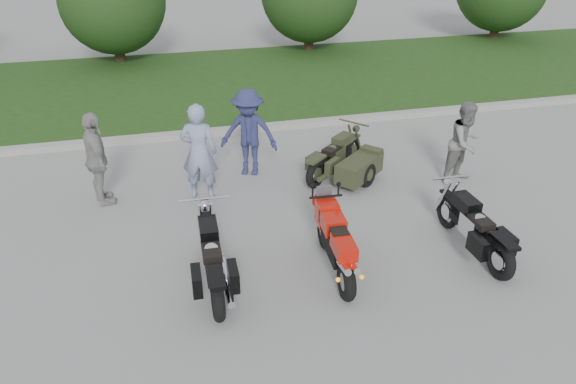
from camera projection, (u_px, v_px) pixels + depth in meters
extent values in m
plane|color=gray|center=(303.00, 265.00, 9.21)|extent=(80.00, 80.00, 0.00)
cube|color=#A19F97|center=(240.00, 130.00, 14.31)|extent=(60.00, 0.30, 0.15)
cube|color=#31581E|center=(217.00, 83.00, 17.86)|extent=(60.00, 8.00, 0.14)
cylinder|color=#3F2B1C|center=(119.00, 48.00, 19.83)|extent=(0.36, 0.36, 1.20)
sphere|color=#1F3714|center=(112.00, 0.00, 19.08)|extent=(3.60, 3.60, 3.60)
cylinder|color=#3F2B1C|center=(309.00, 37.00, 21.35)|extent=(0.36, 0.36, 1.20)
cylinder|color=#3F2B1C|center=(495.00, 26.00, 23.09)|extent=(0.36, 0.36, 1.20)
torus|color=black|center=(346.00, 281.00, 8.32)|extent=(0.23, 0.62, 0.61)
torus|color=black|center=(324.00, 232.00, 9.56)|extent=(0.16, 0.60, 0.59)
cube|color=black|center=(336.00, 244.00, 8.79)|extent=(0.33, 0.90, 0.34)
cube|color=red|center=(333.00, 222.00, 8.86)|extent=(0.37, 0.56, 0.26)
cube|color=red|center=(344.00, 247.00, 8.29)|extent=(0.33, 0.56, 0.22)
cube|color=black|center=(339.00, 232.00, 8.53)|extent=(0.28, 0.36, 0.10)
cube|color=red|center=(327.00, 213.00, 9.19)|extent=(0.36, 0.42, 0.39)
cylinder|color=silver|center=(344.00, 267.00, 8.12)|extent=(0.14, 0.46, 0.21)
cylinder|color=silver|center=(353.00, 266.00, 8.14)|extent=(0.14, 0.46, 0.21)
torus|color=black|center=(218.00, 298.00, 7.91)|extent=(0.20, 0.69, 0.69)
torus|color=black|center=(207.00, 237.00, 9.36)|extent=(0.14, 0.65, 0.65)
cube|color=black|center=(212.00, 260.00, 8.59)|extent=(0.27, 1.22, 0.14)
cube|color=silver|center=(211.00, 256.00, 8.56)|extent=(0.32, 0.47, 0.35)
cube|color=black|center=(208.00, 230.00, 8.69)|extent=(0.30, 0.57, 0.22)
cube|color=black|center=(212.00, 251.00, 8.34)|extent=(0.30, 0.52, 0.12)
cube|color=black|center=(216.00, 277.00, 7.74)|extent=(0.24, 0.56, 0.06)
cylinder|color=silver|center=(227.00, 280.00, 8.39)|extent=(0.14, 1.12, 0.10)
torus|color=black|center=(501.00, 260.00, 8.76)|extent=(0.19, 0.67, 0.66)
torus|color=black|center=(447.00, 212.00, 10.14)|extent=(0.14, 0.63, 0.63)
cube|color=black|center=(473.00, 230.00, 9.40)|extent=(0.25, 1.18, 0.14)
cube|color=silver|center=(473.00, 226.00, 9.37)|extent=(0.31, 0.45, 0.34)
cube|color=black|center=(466.00, 203.00, 9.49)|extent=(0.29, 0.55, 0.22)
cube|color=black|center=(480.00, 221.00, 9.16)|extent=(0.29, 0.50, 0.12)
cube|color=black|center=(505.00, 241.00, 8.59)|extent=(0.23, 0.54, 0.06)
cylinder|color=silver|center=(492.00, 246.00, 9.22)|extent=(0.13, 1.08, 0.10)
torus|color=black|center=(316.00, 174.00, 11.52)|extent=(0.58, 0.52, 0.62)
torus|color=black|center=(352.00, 150.00, 12.61)|extent=(0.52, 0.46, 0.59)
cube|color=black|center=(335.00, 158.00, 12.03)|extent=(0.97, 0.86, 0.13)
cube|color=#333820|center=(335.00, 155.00, 11.99)|extent=(0.49, 0.48, 0.32)
cube|color=#333820|center=(342.00, 140.00, 12.07)|extent=(0.55, 0.52, 0.20)
cube|color=black|center=(332.00, 150.00, 11.81)|extent=(0.52, 0.49, 0.11)
cube|color=#333820|center=(316.00, 159.00, 11.36)|extent=(0.52, 0.48, 0.06)
cylinder|color=#333820|center=(334.00, 171.00, 11.77)|extent=(0.83, 0.72, 0.09)
cube|color=#333820|center=(359.00, 168.00, 11.64)|extent=(1.24, 1.15, 0.41)
torus|color=black|center=(369.00, 175.00, 11.57)|extent=(0.46, 0.42, 0.51)
imported|color=#8A98BC|center=(199.00, 152.00, 10.83)|extent=(0.83, 0.67, 1.96)
imported|color=gray|center=(465.00, 143.00, 11.54)|extent=(1.04, 0.94, 1.74)
imported|color=navy|center=(249.00, 133.00, 11.81)|extent=(1.40, 1.13, 1.89)
imported|color=#9B9A95|center=(97.00, 160.00, 10.64)|extent=(0.75, 1.18, 1.87)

